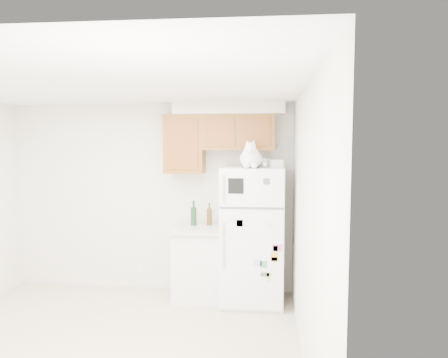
# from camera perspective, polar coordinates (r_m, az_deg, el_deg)

# --- Properties ---
(room_shell) EXTENTS (3.84, 4.04, 2.52)m
(room_shell) POSITION_cam_1_polar(r_m,az_deg,el_deg) (4.25, -14.24, 0.19)
(room_shell) COLOR silver
(room_shell) RESTS_ON ground_plane
(refrigerator) EXTENTS (0.76, 0.78, 1.70)m
(refrigerator) POSITION_cam_1_polar(r_m,az_deg,el_deg) (5.47, 3.74, -7.30)
(refrigerator) COLOR white
(refrigerator) RESTS_ON ground_plane
(base_counter) EXTENTS (0.64, 0.64, 0.92)m
(base_counter) POSITION_cam_1_polar(r_m,az_deg,el_deg) (5.70, -3.33, -10.81)
(base_counter) COLOR white
(base_counter) RESTS_ON ground_plane
(cat) EXTENTS (0.32, 0.47, 0.33)m
(cat) POSITION_cam_1_polar(r_m,az_deg,el_deg) (5.08, 3.56, 2.83)
(cat) COLOR white
(cat) RESTS_ON refrigerator
(storage_box_back) EXTENTS (0.21, 0.17, 0.10)m
(storage_box_back) POSITION_cam_1_polar(r_m,az_deg,el_deg) (5.49, 4.90, 2.23)
(storage_box_back) COLOR white
(storage_box_back) RESTS_ON refrigerator
(storage_box_front) EXTENTS (0.17, 0.15, 0.09)m
(storage_box_front) POSITION_cam_1_polar(r_m,az_deg,el_deg) (5.25, 6.82, 2.02)
(storage_box_front) COLOR white
(storage_box_front) RESTS_ON refrigerator
(bottle_green) EXTENTS (0.08, 0.08, 0.32)m
(bottle_green) POSITION_cam_1_polar(r_m,az_deg,el_deg) (5.68, -3.99, -4.46)
(bottle_green) COLOR #19381E
(bottle_green) RESTS_ON base_counter
(bottle_amber) EXTENTS (0.07, 0.07, 0.29)m
(bottle_amber) POSITION_cam_1_polar(r_m,az_deg,el_deg) (5.70, -1.93, -4.58)
(bottle_amber) COLOR #593814
(bottle_amber) RESTS_ON base_counter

